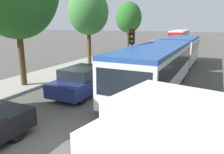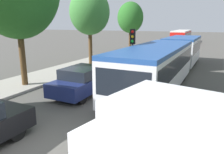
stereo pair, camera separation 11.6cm
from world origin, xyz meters
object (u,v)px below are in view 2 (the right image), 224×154
object	(u,v)px
queued_car_tan	(163,47)
traffic_light	(133,44)
queued_car_graphite	(127,63)
articulated_bus	(170,56)
queued_car_navy	(84,80)
tree_left_far	(90,12)
tree_left_distant	(130,18)
city_bus_rear	(182,36)
queued_car_white	(147,53)

from	to	relation	value
queued_car_tan	traffic_light	world-z (taller)	traffic_light
queued_car_graphite	articulated_bus	bearing A→B (deg)	-94.34
queued_car_graphite	traffic_light	size ratio (longest dim) A/B	1.15
queued_car_graphite	traffic_light	bearing A→B (deg)	-152.97
queued_car_navy	tree_left_far	world-z (taller)	tree_left_far
tree_left_far	tree_left_distant	world-z (taller)	tree_left_far
city_bus_rear	queued_car_graphite	bearing A→B (deg)	179.21
queued_car_tan	tree_left_distant	world-z (taller)	tree_left_distant
queued_car_navy	tree_left_distant	size ratio (longest dim) A/B	0.66
queued_car_tan	city_bus_rear	bearing A→B (deg)	0.38
articulated_bus	tree_left_distant	bearing A→B (deg)	-146.72
articulated_bus	traffic_light	size ratio (longest dim) A/B	4.99
queued_car_graphite	traffic_light	world-z (taller)	traffic_light
city_bus_rear	queued_car_white	bearing A→B (deg)	178.81
queued_car_white	queued_car_tan	distance (m)	6.67
queued_car_graphite	tree_left_distant	bearing A→B (deg)	20.57
queued_car_tan	tree_left_far	world-z (taller)	tree_left_far
queued_car_navy	queued_car_graphite	xyz separation A→B (m)	(-0.00, 6.26, -0.06)
traffic_light	tree_left_far	xyz separation A→B (m)	(-5.50, 4.14, 2.14)
articulated_bus	queued_car_navy	bearing A→B (deg)	-28.56
articulated_bus	tree_left_far	distance (m)	7.97
articulated_bus	city_bus_rear	world-z (taller)	articulated_bus
articulated_bus	tree_left_far	world-z (taller)	tree_left_far
traffic_light	tree_left_far	bearing A→B (deg)	-139.78
articulated_bus	queued_car_white	distance (m)	7.28
queued_car_navy	tree_left_far	distance (m)	9.00
queued_car_tan	queued_car_navy	bearing A→B (deg)	-179.19
queued_car_tan	traffic_light	distance (m)	16.19
city_bus_rear	queued_car_white	xyz separation A→B (m)	(-0.07, -22.32, -0.62)
traffic_light	queued_car_white	bearing A→B (deg)	178.16
queued_car_tan	tree_left_far	xyz separation A→B (m)	(-3.74, -11.85, 3.95)
tree_left_far	tree_left_distant	distance (m)	10.77
queued_car_graphite	tree_left_distant	xyz separation A→B (m)	(-4.26, 11.64, 3.74)
queued_car_white	traffic_light	bearing A→B (deg)	-168.57
queued_car_white	queued_car_tan	bearing A→B (deg)	-0.04
queued_car_tan	tree_left_far	bearing A→B (deg)	162.92
articulated_bus	queued_car_graphite	world-z (taller)	articulated_bus
articulated_bus	traffic_light	xyz separation A→B (m)	(-1.72, -2.98, 1.05)
queued_car_navy	tree_left_distant	xyz separation A→B (m)	(-4.27, 17.90, 3.68)
city_bus_rear	queued_car_graphite	size ratio (longest dim) A/B	2.86
articulated_bus	queued_car_tan	bearing A→B (deg)	-164.37
traffic_light	tree_left_far	distance (m)	7.20
queued_car_graphite	tree_left_far	size ratio (longest dim) A/B	0.59
queued_car_graphite	traffic_light	xyz separation A→B (m)	(1.63, -3.26, 1.81)
tree_left_distant	queued_car_graphite	bearing A→B (deg)	-69.87
queued_car_navy	traffic_light	xyz separation A→B (m)	(1.63, 3.00, 1.75)
queued_car_graphite	queued_car_tan	size ratio (longest dim) A/B	0.99
city_bus_rear	queued_car_white	world-z (taller)	city_bus_rear
city_bus_rear	queued_car_graphite	distance (m)	28.39
city_bus_rear	tree_left_distant	world-z (taller)	tree_left_distant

